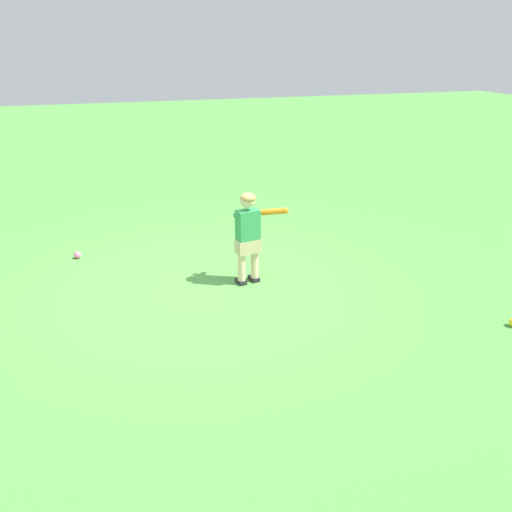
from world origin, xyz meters
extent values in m
plane|color=#519942|center=(0.00, 0.00, 0.00)|extent=(40.00, 40.00, 0.00)
cube|color=#232328|center=(-0.48, 0.03, 0.03)|extent=(0.11, 0.16, 0.05)
cylinder|color=beige|center=(-0.49, 0.05, 0.21)|extent=(0.09, 0.09, 0.34)
cube|color=#232328|center=(-0.65, 0.00, 0.03)|extent=(0.11, 0.16, 0.05)
cylinder|color=beige|center=(-0.66, 0.02, 0.21)|extent=(0.09, 0.09, 0.34)
cube|color=#C6B284|center=(-0.57, 0.04, 0.46)|extent=(0.29, 0.19, 0.16)
cube|color=#339351|center=(-0.57, 0.04, 0.71)|extent=(0.27, 0.19, 0.34)
sphere|color=beige|center=(-0.57, 0.04, 1.00)|extent=(0.17, 0.17, 0.17)
ellipsoid|color=tan|center=(-0.57, 0.05, 1.02)|extent=(0.20, 0.20, 0.11)
sphere|color=orange|center=(-0.55, -0.10, 0.80)|extent=(0.04, 0.04, 0.04)
cylinder|color=black|center=(-0.63, -0.05, 0.81)|extent=(0.14, 0.09, 0.05)
cylinder|color=orange|center=(-0.83, 0.07, 0.85)|extent=(0.33, 0.23, 0.11)
sphere|color=orange|center=(-0.98, 0.15, 0.87)|extent=(0.07, 0.07, 0.07)
cylinder|color=#339351|center=(-0.52, -0.06, 0.81)|extent=(0.22, 0.29, 0.14)
cylinder|color=#339351|center=(-0.59, -0.07, 0.81)|extent=(0.29, 0.23, 0.14)
sphere|color=pink|center=(1.31, -1.35, 0.05)|extent=(0.09, 0.09, 0.09)
camera|label=1|loc=(1.07, 5.47, 2.64)|focal=37.58mm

